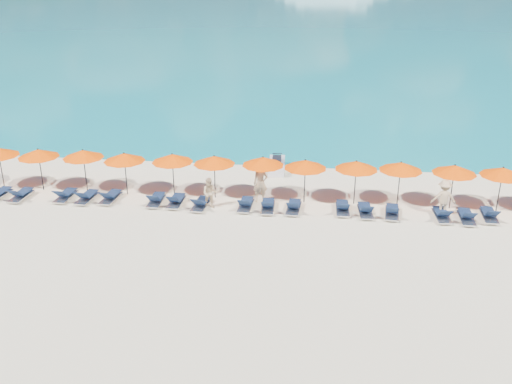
# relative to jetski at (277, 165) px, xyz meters

# --- Properties ---
(ground) EXTENTS (1400.00, 1400.00, 0.00)m
(ground) POSITION_rel_jetski_xyz_m (-0.46, -9.23, -0.35)
(ground) COLOR beige
(headland_main) EXTENTS (374.00, 242.00, 126.50)m
(headland_main) POSITION_rel_jetski_xyz_m (-300.46, 530.77, -38.35)
(headland_main) COLOR black
(headland_main) RESTS_ON ground
(headland_small) EXTENTS (162.00, 126.00, 85.50)m
(headland_small) POSITION_rel_jetski_xyz_m (-150.46, 550.77, -35.35)
(headland_small) COLOR black
(headland_small) RESTS_ON ground
(jetski) EXTENTS (1.03, 2.43, 0.85)m
(jetski) POSITION_rel_jetski_xyz_m (0.00, 0.00, 0.00)
(jetski) COLOR silver
(jetski) RESTS_ON ground
(beachgoer_a) EXTENTS (0.79, 0.60, 1.96)m
(beachgoer_a) POSITION_rel_jetski_xyz_m (-0.44, -4.51, 0.63)
(beachgoer_a) COLOR tan
(beachgoer_a) RESTS_ON ground
(beachgoer_b) EXTENTS (0.79, 0.50, 1.55)m
(beachgoer_b) POSITION_rel_jetski_xyz_m (-2.79, -5.61, 0.42)
(beachgoer_b) COLOR tan
(beachgoer_b) RESTS_ON ground
(beachgoer_c) EXTENTS (1.14, 0.53, 1.76)m
(beachgoer_c) POSITION_rel_jetski_xyz_m (8.30, -5.12, 0.53)
(beachgoer_c) COLOR tan
(beachgoer_c) RESTS_ON ground
(umbrella_1) EXTENTS (2.10, 2.10, 2.28)m
(umbrella_1) POSITION_rel_jetski_xyz_m (-11.98, -4.29, 1.67)
(umbrella_1) COLOR black
(umbrella_1) RESTS_ON ground
(umbrella_2) EXTENTS (2.10, 2.10, 2.28)m
(umbrella_2) POSITION_rel_jetski_xyz_m (-9.65, -4.14, 1.67)
(umbrella_2) COLOR black
(umbrella_2) RESTS_ON ground
(umbrella_3) EXTENTS (2.10, 2.10, 2.28)m
(umbrella_3) POSITION_rel_jetski_xyz_m (-7.38, -4.38, 1.67)
(umbrella_3) COLOR black
(umbrella_3) RESTS_ON ground
(umbrella_4) EXTENTS (2.10, 2.10, 2.28)m
(umbrella_4) POSITION_rel_jetski_xyz_m (-4.93, -4.24, 1.67)
(umbrella_4) COLOR black
(umbrella_4) RESTS_ON ground
(umbrella_5) EXTENTS (2.10, 2.10, 2.28)m
(umbrella_5) POSITION_rel_jetski_xyz_m (-2.79, -4.28, 1.67)
(umbrella_5) COLOR black
(umbrella_5) RESTS_ON ground
(umbrella_6) EXTENTS (2.10, 2.10, 2.28)m
(umbrella_6) POSITION_rel_jetski_xyz_m (-0.36, -4.17, 1.67)
(umbrella_6) COLOR black
(umbrella_6) RESTS_ON ground
(umbrella_7) EXTENTS (2.10, 2.10, 2.28)m
(umbrella_7) POSITION_rel_jetski_xyz_m (1.74, -4.36, 1.67)
(umbrella_7) COLOR black
(umbrella_7) RESTS_ON ground
(umbrella_8) EXTENTS (2.10, 2.10, 2.28)m
(umbrella_8) POSITION_rel_jetski_xyz_m (4.20, -4.24, 1.67)
(umbrella_8) COLOR black
(umbrella_8) RESTS_ON ground
(umbrella_9) EXTENTS (2.10, 2.10, 2.28)m
(umbrella_9) POSITION_rel_jetski_xyz_m (6.32, -4.15, 1.67)
(umbrella_9) COLOR black
(umbrella_9) RESTS_ON ground
(umbrella_10) EXTENTS (2.10, 2.10, 2.28)m
(umbrella_10) POSITION_rel_jetski_xyz_m (8.81, -4.27, 1.67)
(umbrella_10) COLOR black
(umbrella_10) RESTS_ON ground
(umbrella_11) EXTENTS (2.10, 2.10, 2.28)m
(umbrella_11) POSITION_rel_jetski_xyz_m (11.00, -4.34, 1.67)
(umbrella_11) COLOR black
(umbrella_11) RESTS_ON ground
(lounger_2) EXTENTS (0.69, 1.72, 0.66)m
(lounger_2) POSITION_rel_jetski_xyz_m (-12.53, -5.63, -0.11)
(lounger_2) COLOR silver
(lounger_2) RESTS_ON ground
(lounger_3) EXTENTS (0.69, 1.72, 0.66)m
(lounger_3) POSITION_rel_jetski_xyz_m (-10.26, -5.43, -0.11)
(lounger_3) COLOR silver
(lounger_3) RESTS_ON ground
(lounger_4) EXTENTS (0.76, 1.75, 0.66)m
(lounger_4) POSITION_rel_jetski_xyz_m (-9.11, -5.50, -0.11)
(lounger_4) COLOR silver
(lounger_4) RESTS_ON ground
(lounger_5) EXTENTS (0.74, 1.74, 0.66)m
(lounger_5) POSITION_rel_jetski_xyz_m (-7.92, -5.36, -0.11)
(lounger_5) COLOR silver
(lounger_5) RESTS_ON ground
(lounger_6) EXTENTS (0.66, 1.71, 0.66)m
(lounger_6) POSITION_rel_jetski_xyz_m (-5.55, -5.44, -0.11)
(lounger_6) COLOR silver
(lounger_6) RESTS_ON ground
(lounger_7) EXTENTS (0.64, 1.71, 0.66)m
(lounger_7) POSITION_rel_jetski_xyz_m (-4.53, -5.47, -0.11)
(lounger_7) COLOR silver
(lounger_7) RESTS_ON ground
(lounger_8) EXTENTS (0.77, 1.75, 0.66)m
(lounger_8) POSITION_rel_jetski_xyz_m (-3.24, -5.66, -0.11)
(lounger_8) COLOR silver
(lounger_8) RESTS_ON ground
(lounger_9) EXTENTS (0.66, 1.71, 0.66)m
(lounger_9) POSITION_rel_jetski_xyz_m (-1.06, -5.49, -0.11)
(lounger_9) COLOR silver
(lounger_9) RESTS_ON ground
(lounger_10) EXTENTS (0.69, 1.72, 0.66)m
(lounger_10) POSITION_rel_jetski_xyz_m (0.03, -5.56, -0.11)
(lounger_10) COLOR silver
(lounger_10) RESTS_ON ground
(lounger_11) EXTENTS (0.71, 1.73, 0.66)m
(lounger_11) POSITION_rel_jetski_xyz_m (1.28, -5.53, -0.11)
(lounger_11) COLOR silver
(lounger_11) RESTS_ON ground
(lounger_12) EXTENTS (0.64, 1.71, 0.66)m
(lounger_12) POSITION_rel_jetski_xyz_m (3.62, -5.37, -0.11)
(lounger_12) COLOR silver
(lounger_12) RESTS_ON ground
(lounger_13) EXTENTS (0.72, 1.73, 0.66)m
(lounger_13) POSITION_rel_jetski_xyz_m (4.69, -5.53, -0.11)
(lounger_13) COLOR silver
(lounger_13) RESTS_ON ground
(lounger_14) EXTENTS (0.79, 1.75, 0.66)m
(lounger_14) POSITION_rel_jetski_xyz_m (5.93, -5.55, -0.11)
(lounger_14) COLOR silver
(lounger_14) RESTS_ON ground
(lounger_15) EXTENTS (0.70, 1.73, 0.66)m
(lounger_15) POSITION_rel_jetski_xyz_m (8.21, -5.61, -0.11)
(lounger_15) COLOR silver
(lounger_15) RESTS_ON ground
(lounger_16) EXTENTS (0.66, 1.71, 0.66)m
(lounger_16) POSITION_rel_jetski_xyz_m (9.30, -5.70, -0.11)
(lounger_16) COLOR silver
(lounger_16) RESTS_ON ground
(lounger_17) EXTENTS (0.70, 1.73, 0.66)m
(lounger_17) POSITION_rel_jetski_xyz_m (10.40, -5.36, -0.11)
(lounger_17) COLOR silver
(lounger_17) RESTS_ON ground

